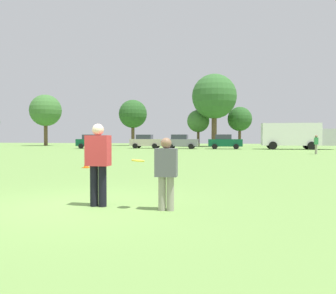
{
  "coord_description": "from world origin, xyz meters",
  "views": [
    {
      "loc": [
        3.58,
        -7.02,
        1.48
      ],
      "look_at": [
        1.41,
        2.1,
        1.23
      ],
      "focal_mm": 38.52,
      "sensor_mm": 36.0,
      "label": 1
    }
  ],
  "objects_px": {
    "player_defender": "(166,170)",
    "traffic_cone": "(86,163)",
    "parked_car_mid_right": "(225,142)",
    "parked_car_center": "(181,142)",
    "frisbee": "(138,161)",
    "bystander_far_jogger": "(316,143)",
    "player_thrower": "(98,160)",
    "box_truck": "(296,135)",
    "parked_car_near_left": "(93,141)",
    "parked_car_mid_left": "(146,141)"
  },
  "relations": [
    {
      "from": "player_defender",
      "to": "traffic_cone",
      "type": "relative_size",
      "value": 3.07
    },
    {
      "from": "player_defender",
      "to": "parked_car_mid_right",
      "type": "distance_m",
      "value": 38.65
    },
    {
      "from": "traffic_cone",
      "to": "parked_car_center",
      "type": "xyz_separation_m",
      "value": [
        -1.16,
        29.28,
        0.69
      ]
    },
    {
      "from": "frisbee",
      "to": "bystander_far_jogger",
      "type": "distance_m",
      "value": 27.5
    },
    {
      "from": "player_thrower",
      "to": "box_truck",
      "type": "height_order",
      "value": "box_truck"
    },
    {
      "from": "bystander_far_jogger",
      "to": "player_defender",
      "type": "bearing_deg",
      "value": -104.91
    },
    {
      "from": "parked_car_near_left",
      "to": "box_truck",
      "type": "relative_size",
      "value": 0.5
    },
    {
      "from": "player_defender",
      "to": "bystander_far_jogger",
      "type": "height_order",
      "value": "bystander_far_jogger"
    },
    {
      "from": "bystander_far_jogger",
      "to": "parked_car_center",
      "type": "bearing_deg",
      "value": 140.6
    },
    {
      "from": "parked_car_near_left",
      "to": "parked_car_center",
      "type": "relative_size",
      "value": 1.0
    },
    {
      "from": "frisbee",
      "to": "traffic_cone",
      "type": "distance_m",
      "value": 10.53
    },
    {
      "from": "traffic_cone",
      "to": "player_defender",
      "type": "bearing_deg",
      "value": -55.44
    },
    {
      "from": "parked_car_mid_right",
      "to": "bystander_far_jogger",
      "type": "xyz_separation_m",
      "value": [
        8.8,
        -12.18,
        0.02
      ]
    },
    {
      "from": "frisbee",
      "to": "bystander_far_jogger",
      "type": "xyz_separation_m",
      "value": [
        7.63,
        26.42,
        -0.06
      ]
    },
    {
      "from": "parked_car_mid_right",
      "to": "box_truck",
      "type": "relative_size",
      "value": 0.5
    },
    {
      "from": "parked_car_mid_right",
      "to": "box_truck",
      "type": "distance_m",
      "value": 8.57
    },
    {
      "from": "parked_car_center",
      "to": "parked_car_mid_right",
      "type": "bearing_deg",
      "value": 4.26
    },
    {
      "from": "player_defender",
      "to": "parked_car_mid_left",
      "type": "height_order",
      "value": "parked_car_mid_left"
    },
    {
      "from": "parked_car_near_left",
      "to": "parked_car_mid_right",
      "type": "bearing_deg",
      "value": 7.38
    },
    {
      "from": "frisbee",
      "to": "parked_car_near_left",
      "type": "height_order",
      "value": "parked_car_near_left"
    },
    {
      "from": "traffic_cone",
      "to": "parked_car_mid_left",
      "type": "distance_m",
      "value": 30.64
    },
    {
      "from": "frisbee",
      "to": "parked_car_center",
      "type": "relative_size",
      "value": 0.06
    },
    {
      "from": "player_defender",
      "to": "traffic_cone",
      "type": "bearing_deg",
      "value": 124.56
    },
    {
      "from": "parked_car_near_left",
      "to": "parked_car_center",
      "type": "height_order",
      "value": "same"
    },
    {
      "from": "frisbee",
      "to": "traffic_cone",
      "type": "bearing_deg",
      "value": 121.88
    },
    {
      "from": "traffic_cone",
      "to": "bystander_far_jogger",
      "type": "height_order",
      "value": "bystander_far_jogger"
    },
    {
      "from": "box_truck",
      "to": "parked_car_mid_right",
      "type": "bearing_deg",
      "value": -175.42
    },
    {
      "from": "traffic_cone",
      "to": "parked_car_near_left",
      "type": "bearing_deg",
      "value": 114.5
    },
    {
      "from": "player_defender",
      "to": "parked_car_near_left",
      "type": "bearing_deg",
      "value": 117.15
    },
    {
      "from": "player_thrower",
      "to": "parked_car_mid_left",
      "type": "relative_size",
      "value": 0.41
    },
    {
      "from": "parked_car_center",
      "to": "box_truck",
      "type": "bearing_deg",
      "value": 4.45
    },
    {
      "from": "parked_car_mid_right",
      "to": "bystander_far_jogger",
      "type": "height_order",
      "value": "parked_car_mid_right"
    },
    {
      "from": "frisbee",
      "to": "parked_car_mid_left",
      "type": "height_order",
      "value": "parked_car_mid_left"
    },
    {
      "from": "player_thrower",
      "to": "frisbee",
      "type": "distance_m",
      "value": 0.93
    },
    {
      "from": "frisbee",
      "to": "box_truck",
      "type": "relative_size",
      "value": 0.03
    },
    {
      "from": "traffic_cone",
      "to": "parked_car_mid_left",
      "type": "bearing_deg",
      "value": 101.45
    },
    {
      "from": "player_thrower",
      "to": "bystander_far_jogger",
      "type": "distance_m",
      "value": 27.69
    },
    {
      "from": "player_defender",
      "to": "parked_car_mid_left",
      "type": "relative_size",
      "value": 0.34
    },
    {
      "from": "player_defender",
      "to": "parked_car_mid_right",
      "type": "height_order",
      "value": "parked_car_mid_right"
    },
    {
      "from": "frisbee",
      "to": "parked_car_mid_left",
      "type": "relative_size",
      "value": 0.06
    },
    {
      "from": "parked_car_center",
      "to": "bystander_far_jogger",
      "type": "bearing_deg",
      "value": -39.4
    },
    {
      "from": "frisbee",
      "to": "parked_car_mid_left",
      "type": "bearing_deg",
      "value": 106.63
    },
    {
      "from": "player_defender",
      "to": "parked_car_near_left",
      "type": "height_order",
      "value": "parked_car_near_left"
    },
    {
      "from": "bystander_far_jogger",
      "to": "traffic_cone",
      "type": "bearing_deg",
      "value": -126.97
    },
    {
      "from": "bystander_far_jogger",
      "to": "frisbee",
      "type": "bearing_deg",
      "value": -106.11
    },
    {
      "from": "parked_car_center",
      "to": "bystander_far_jogger",
      "type": "distance_m",
      "value": 18.55
    },
    {
      "from": "traffic_cone",
      "to": "parked_car_mid_right",
      "type": "relative_size",
      "value": 0.11
    },
    {
      "from": "parked_car_near_left",
      "to": "parked_car_mid_left",
      "type": "distance_m",
      "value": 6.93
    },
    {
      "from": "box_truck",
      "to": "bystander_far_jogger",
      "type": "distance_m",
      "value": 12.89
    },
    {
      "from": "player_defender",
      "to": "parked_car_near_left",
      "type": "relative_size",
      "value": 0.34
    }
  ]
}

